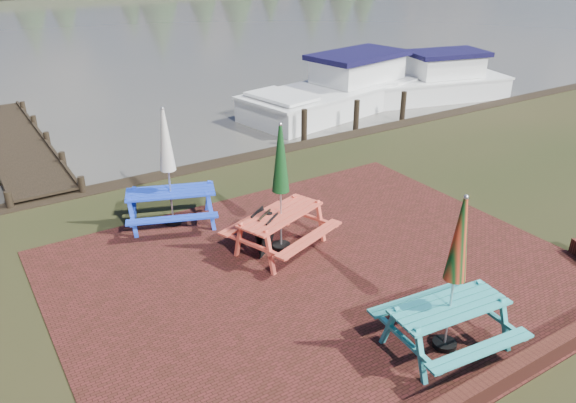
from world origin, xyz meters
The scene contains 11 objects.
ground centered at (0.00, 0.00, 0.00)m, with size 120.00×120.00×0.00m, color black.
paving centered at (0.00, 1.00, 0.01)m, with size 9.00×7.50×0.02m, color #391812.
brick_wall centered at (2.15, -2.42, 0.15)m, with size 6.21×1.79×0.30m.
water centered at (0.00, 37.00, 0.00)m, with size 120.00×60.00×0.02m, color #44423A.
picnic_table_teal centered at (0.38, -1.61, 0.86)m, with size 1.92×1.74×2.45m.
picnic_table_red centered at (-0.12, 2.17, 0.88)m, with size 2.25×2.13×2.52m.
picnic_table_blue centered at (-1.49, 4.30, 0.88)m, with size 2.26×2.14×2.51m.
chalkboard centered at (-0.44, 2.23, 0.42)m, with size 0.52×0.72×0.81m.
jetty centered at (-3.50, 11.28, 0.11)m, with size 1.76×9.08×1.00m.
boat_near centered at (7.48, 10.09, 0.43)m, with size 8.22×4.15×2.12m.
boat_far centered at (11.16, 9.36, 0.39)m, with size 6.69×3.68×1.98m.
Camera 1 is at (-5.12, -5.96, 5.48)m, focal length 35.00 mm.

